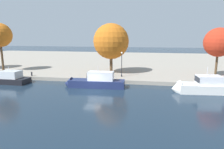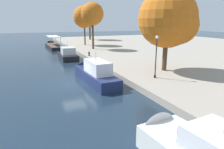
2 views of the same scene
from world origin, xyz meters
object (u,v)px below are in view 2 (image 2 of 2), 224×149
(mooring_bollard_0, at_px, (89,54))
(lamp_post, at_px, (156,55))
(tour_boat_0, at_px, (53,47))
(motor_yacht_2, at_px, (94,74))
(tree_2, at_px, (92,13))
(tree_5, at_px, (86,17))
(tree_0, at_px, (90,16))
(motor_yacht_1, at_px, (67,55))
(tree_1, at_px, (170,20))

(mooring_bollard_0, height_order, lamp_post, lamp_post)
(tour_boat_0, xyz_separation_m, motor_yacht_2, (33.26, 0.31, 0.52))
(lamp_post, bearing_deg, tree_2, 177.37)
(motor_yacht_2, distance_m, tree_5, 31.99)
(tree_0, bearing_deg, motor_yacht_1, -25.07)
(tree_1, bearing_deg, tour_boat_0, -164.22)
(motor_yacht_2, height_order, tree_2, tree_2)
(tour_boat_0, relative_size, motor_yacht_2, 1.30)
(tree_0, bearing_deg, lamp_post, -8.90)
(motor_yacht_1, distance_m, tree_5, 17.60)
(tree_5, bearing_deg, tree_0, 159.26)
(tour_boat_0, distance_m, tree_1, 36.48)
(motor_yacht_2, bearing_deg, tree_2, -20.35)
(lamp_post, bearing_deg, tree_1, 125.01)
(lamp_post, xyz_separation_m, tree_0, (-48.78, 7.64, 5.12))
(mooring_bollard_0, relative_size, tree_0, 0.07)
(motor_yacht_1, height_order, mooring_bollard_0, motor_yacht_1)
(tree_1, xyz_separation_m, tree_2, (-23.42, -2.36, 1.53))
(tour_boat_0, relative_size, motor_yacht_1, 1.59)
(motor_yacht_2, distance_m, lamp_post, 7.38)
(motor_yacht_2, bearing_deg, tree_1, -100.20)
(lamp_post, relative_size, tree_5, 0.46)
(lamp_post, distance_m, tree_2, 26.46)
(tour_boat_0, distance_m, tree_5, 11.49)
(tour_boat_0, height_order, tree_0, tree_0)
(motor_yacht_2, distance_m, tree_2, 24.51)
(lamp_post, height_order, tree_2, tree_2)
(tour_boat_0, bearing_deg, tree_5, -112.02)
(tour_boat_0, distance_m, motor_yacht_2, 33.26)
(tour_boat_0, bearing_deg, motor_yacht_2, 178.80)
(tour_boat_0, relative_size, mooring_bollard_0, 16.42)
(lamp_post, relative_size, tree_1, 0.46)
(lamp_post, relative_size, tree_0, 0.43)
(tour_boat_0, xyz_separation_m, tree_1, (34.51, 9.75, 6.69))
(tree_5, bearing_deg, tree_1, 2.78)
(tour_boat_0, relative_size, tree_2, 1.29)
(tour_boat_0, distance_m, mooring_bollard_0, 20.48)
(lamp_post, distance_m, tree_0, 49.64)
(motor_yacht_1, relative_size, tree_0, 0.77)
(lamp_post, xyz_separation_m, tree_5, (-33.96, 2.02, 4.49))
(motor_yacht_2, height_order, tree_5, tree_5)
(lamp_post, relative_size, tree_2, 0.46)
(lamp_post, bearing_deg, motor_yacht_1, -163.56)
(motor_yacht_1, xyz_separation_m, tree_1, (17.42, 9.42, 6.33))
(tree_0, bearing_deg, mooring_bollard_0, -17.59)
(motor_yacht_1, relative_size, tree_1, 0.83)
(motor_yacht_2, relative_size, tree_5, 1.01)
(tree_2, distance_m, tree_5, 8.13)
(tree_1, bearing_deg, motor_yacht_1, -151.59)
(tree_1, bearing_deg, tree_2, -174.25)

